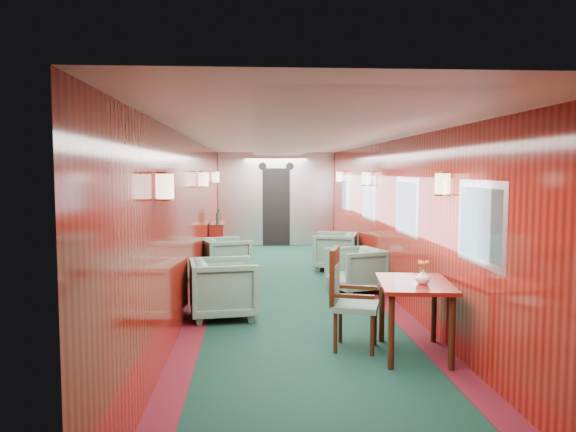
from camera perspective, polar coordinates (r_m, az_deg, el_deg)
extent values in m
plane|color=black|center=(8.79, 0.49, -8.11)|extent=(12.00, 12.00, 0.00)
cube|color=white|center=(8.58, 0.50, 7.38)|extent=(3.00, 12.00, 0.10)
cube|color=white|center=(8.58, 0.50, 7.45)|extent=(1.20, 12.00, 0.06)
cube|color=maroon|center=(14.58, -1.23, 1.73)|extent=(3.00, 0.10, 2.40)
cube|color=maroon|center=(2.73, 9.92, -11.15)|extent=(3.00, 0.10, 2.40)
cube|color=maroon|center=(8.63, -9.49, -0.34)|extent=(0.10, 12.00, 2.40)
cube|color=maroon|center=(8.84, 10.24, -0.23)|extent=(0.10, 12.00, 2.40)
cube|color=#430D15|center=(8.80, -8.40, -8.13)|extent=(0.30, 12.00, 0.01)
cube|color=#430D15|center=(8.99, 9.19, -7.86)|extent=(0.30, 12.00, 0.01)
cube|color=silver|center=(14.50, -1.21, 1.72)|extent=(2.98, 0.12, 2.38)
cube|color=black|center=(14.43, -1.20, 0.91)|extent=(0.70, 0.06, 2.00)
cylinder|color=black|center=(14.40, -2.60, 5.08)|extent=(0.20, 0.04, 0.20)
cylinder|color=black|center=(14.43, 0.19, 5.08)|extent=(0.20, 0.04, 0.20)
cube|color=#A6A8AC|center=(5.50, 18.97, -0.72)|extent=(0.02, 1.10, 0.80)
cube|color=#3E5B5E|center=(5.49, 18.89, -0.72)|extent=(0.01, 0.96, 0.66)
cube|color=#A6A8AC|center=(7.86, 11.94, 0.97)|extent=(0.02, 1.10, 0.80)
cube|color=#3E5B5E|center=(7.85, 11.89, 0.97)|extent=(0.01, 0.96, 0.66)
cube|color=#A6A8AC|center=(10.28, 8.19, 1.87)|extent=(0.02, 1.10, 0.80)
cube|color=#3E5B5E|center=(10.28, 8.15, 1.87)|extent=(0.01, 0.96, 0.66)
cube|color=#A6A8AC|center=(12.74, 5.88, 2.41)|extent=(0.02, 1.10, 0.80)
cube|color=#3E5B5E|center=(12.74, 5.84, 2.41)|extent=(0.01, 0.96, 0.66)
cylinder|color=#FFE3C6|center=(5.11, -12.41, 2.97)|extent=(0.16, 0.16, 0.24)
cylinder|color=gold|center=(5.12, -12.39, 1.63)|extent=(0.17, 0.17, 0.02)
cylinder|color=#FFE3C6|center=(6.19, 15.43, 3.18)|extent=(0.16, 0.16, 0.24)
cylinder|color=gold|center=(6.20, 15.41, 2.08)|extent=(0.17, 0.17, 0.02)
cylinder|color=#FFE3C6|center=(9.08, -8.60, 3.71)|extent=(0.16, 0.16, 0.24)
cylinder|color=gold|center=(9.09, -8.59, 2.95)|extent=(0.17, 0.17, 0.02)
cylinder|color=#FFE3C6|center=(10.06, 7.95, 3.80)|extent=(0.16, 0.16, 0.24)
cylinder|color=gold|center=(10.06, 7.94, 3.12)|extent=(0.17, 0.17, 0.02)
cylinder|color=#FFE3C6|center=(12.08, -7.38, 3.94)|extent=(0.16, 0.16, 0.24)
cylinder|color=gold|center=(12.08, -7.38, 3.37)|extent=(0.17, 0.17, 0.02)
cylinder|color=#FFE3C6|center=(13.01, 5.28, 4.01)|extent=(0.16, 0.16, 0.24)
cylinder|color=gold|center=(13.01, 5.28, 3.48)|extent=(0.17, 0.17, 0.02)
cube|color=maroon|center=(6.04, 12.76, -6.73)|extent=(0.86, 1.13, 0.04)
cylinder|color=#381B0C|center=(5.67, 10.44, -11.52)|extent=(0.06, 0.06, 0.74)
cylinder|color=#381B0C|center=(5.76, 16.32, -11.36)|extent=(0.06, 0.06, 0.74)
cylinder|color=#381B0C|center=(6.52, 9.51, -9.35)|extent=(0.06, 0.06, 0.74)
cylinder|color=#381B0C|center=(6.61, 14.61, -9.25)|extent=(0.06, 0.06, 0.74)
cube|color=#204C3F|center=(6.20, 6.91, -9.11)|extent=(0.58, 0.58, 0.06)
cube|color=#381B0C|center=(6.16, 4.75, -6.07)|extent=(0.17, 0.43, 0.61)
cube|color=#204C3F|center=(6.17, 4.99, -6.64)|extent=(0.11, 0.32, 0.37)
cube|color=#381B0C|center=(5.94, 6.68, -8.11)|extent=(0.43, 0.17, 0.04)
cube|color=#381B0C|center=(6.39, 7.15, -7.19)|extent=(0.43, 0.17, 0.04)
cylinder|color=#381B0C|center=(6.10, 4.84, -11.75)|extent=(0.04, 0.04, 0.44)
cylinder|color=#381B0C|center=(6.06, 8.55, -11.89)|extent=(0.04, 0.04, 0.44)
cylinder|color=#381B0C|center=(6.47, 5.33, -10.79)|extent=(0.04, 0.04, 0.44)
cylinder|color=#381B0C|center=(6.43, 8.82, -10.92)|extent=(0.04, 0.04, 0.44)
cube|color=maroon|center=(11.74, -7.16, -2.80)|extent=(0.28, 0.95, 0.85)
cube|color=#381B0C|center=(11.69, -7.13, -0.73)|extent=(0.30, 0.97, 0.02)
cylinder|color=#20412B|center=(11.44, -7.15, -0.24)|extent=(0.07, 0.07, 0.22)
cylinder|color=#20412B|center=(11.77, -7.06, 0.04)|extent=(0.06, 0.06, 0.28)
cylinder|color=gold|center=(11.96, -7.00, -0.13)|extent=(0.08, 0.08, 0.18)
imported|color=silver|center=(5.92, 13.54, -6.01)|extent=(0.19, 0.19, 0.16)
imported|color=#204C3F|center=(7.49, -6.54, -7.31)|extent=(0.97, 0.95, 0.78)
imported|color=#204C3F|center=(10.25, -6.36, -4.22)|extent=(1.02, 1.00, 0.73)
imported|color=#204C3F|center=(9.05, 6.90, -5.47)|extent=(0.99, 0.98, 0.71)
imported|color=#204C3F|center=(11.03, 4.80, -3.56)|extent=(0.99, 0.97, 0.74)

